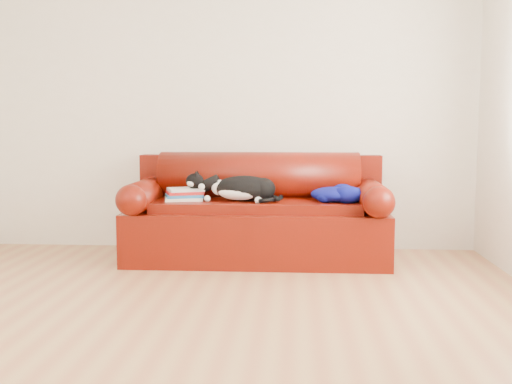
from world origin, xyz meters
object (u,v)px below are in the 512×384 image
sofa_base (257,231)px  book_stack (185,194)px  blanket (336,194)px  cat (243,189)px

sofa_base → book_stack: (-0.59, -0.08, 0.31)m
book_stack → blanket: blanket is taller
sofa_base → book_stack: size_ratio=6.12×
book_stack → blanket: (1.22, 0.01, 0.01)m
cat → blanket: (0.74, 0.04, -0.04)m
sofa_base → cat: bearing=-133.7°
cat → book_stack: bearing=-175.1°
cat → blanket: 0.75m
cat → blanket: size_ratio=1.44×
blanket → cat: bearing=-177.1°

